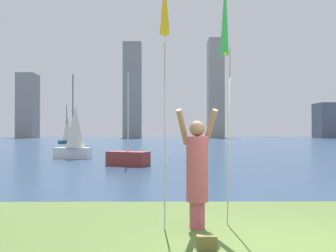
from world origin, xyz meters
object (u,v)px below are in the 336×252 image
kite_flag_left (165,13)px  kite_flag_right (225,19)px  bag (207,243)px  sailboat_4 (128,158)px  sailboat_3 (75,133)px  person (197,169)px  sailboat_0 (67,130)px

kite_flag_left → kite_flag_right: size_ratio=0.93×
kite_flag_right → bag: kite_flag_right is taller
sailboat_4 → kite_flag_right: bearing=-76.3°
sailboat_4 → sailboat_3: bearing=126.3°
kite_flag_right → sailboat_3: (-6.46, 16.48, -2.10)m
person → kite_flag_right: kite_flag_right is taller
kite_flag_right → bag: 3.92m
kite_flag_right → sailboat_4: size_ratio=1.02×
bag → kite_flag_right: bearing=72.8°
kite_flag_right → sailboat_3: 17.83m
kite_flag_left → kite_flag_right: bearing=33.1°
sailboat_3 → sailboat_4: size_ratio=1.15×
sailboat_0 → sailboat_4: sailboat_0 is taller
sailboat_0 → sailboat_4: bearing=-71.8°
sailboat_0 → sailboat_4: (11.54, -35.04, -1.52)m
kite_flag_left → kite_flag_right: kite_flag_right is taller
sailboat_3 → kite_flag_left: bearing=-72.6°
person → kite_flag_right: (0.54, 0.46, 2.65)m
sailboat_3 → sailboat_0: bearing=104.7°
kite_flag_left → sailboat_3: 18.12m
sailboat_3 → bag: bearing=-71.8°
person → kite_flag_left: size_ratio=0.48×
sailboat_4 → person: bearing=-79.2°
kite_flag_right → sailboat_0: 48.76m
bag → sailboat_4: bearing=100.0°
sailboat_0 → person: bearing=-73.6°
kite_flag_left → bag: size_ratio=15.02×
sailboat_3 → kite_flag_right: bearing=-68.6°
kite_flag_right → sailboat_3: sailboat_3 is taller
kite_flag_left → sailboat_3: sailboat_3 is taller
person → sailboat_3: sailboat_3 is taller
kite_flag_left → bag: kite_flag_left is taller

